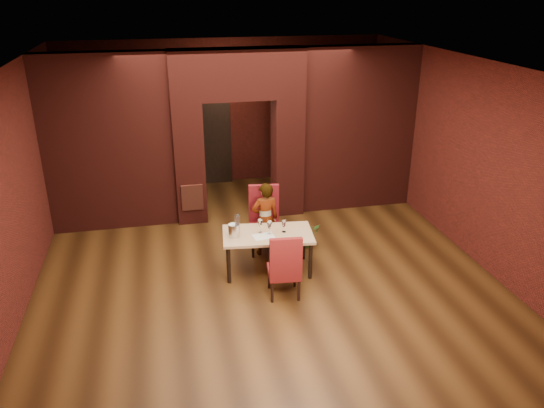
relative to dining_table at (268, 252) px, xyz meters
The scene contains 25 objects.
floor 0.45m from the dining_table, 103.83° to the left, with size 8.00×8.00×0.00m, color #462A11.
ceiling 2.89m from the dining_table, 103.83° to the left, with size 7.00×8.00×0.04m, color silver.
wall_back 4.48m from the dining_table, 90.98° to the left, with size 7.00×0.04×3.20m, color maroon.
wall_front 3.91m from the dining_table, 91.14° to the right, with size 7.00×0.04×3.20m, color maroon.
wall_left 3.81m from the dining_table, behind, with size 0.04×8.00×3.20m, color maroon.
wall_right 3.67m from the dining_table, ahead, with size 0.04×8.00×3.20m, color maroon.
pillar_left 2.65m from the dining_table, 114.00° to the left, with size 0.55×0.55×2.30m, color maroon.
pillar_right 2.59m from the dining_table, 69.14° to the left, with size 0.55×0.55×2.30m, color maroon.
lintel 3.34m from the dining_table, 91.84° to the left, with size 2.45×0.55×0.90m, color maroon.
wing_wall_left 3.58m from the dining_table, 136.65° to the left, with size 2.27×0.35×3.20m, color maroon.
wing_wall_right 3.49m from the dining_table, 45.13° to the left, with size 2.27×0.35×3.20m, color maroon.
vent_panel 2.26m from the dining_table, 117.05° to the left, with size 0.40×0.03×0.50m, color #A2442F.
rear_door 4.33m from the dining_table, 96.38° to the left, with size 0.90×0.08×2.10m, color black.
rear_door_frame 4.29m from the dining_table, 96.44° to the left, with size 1.02×0.04×2.22m, color black.
dining_table is the anchor object (origin of this frame).
chair_far 0.71m from the dining_table, 82.50° to the left, with size 0.51×0.51×1.13m, color maroon.
chair_near 0.77m from the dining_table, 83.81° to the right, with size 0.46×0.46×1.01m, color maroon.
person_seated 0.66m from the dining_table, 82.35° to the left, with size 0.46×0.30×1.27m, color white.
wine_glass_a 0.45m from the dining_table, 156.91° to the left, with size 0.09×0.09×0.22m, color white, non-canonical shape.
wine_glass_b 0.43m from the dining_table, 49.08° to the right, with size 0.09×0.09×0.21m, color white, non-canonical shape.
wine_glass_c 0.50m from the dining_table, ahead, with size 0.08×0.08×0.19m, color silver, non-canonical shape.
tasting_sheet 0.35m from the dining_table, 132.97° to the right, with size 0.32×0.24×0.00m, color silver.
wine_bucket 0.69m from the dining_table, behind, with size 0.17×0.17×0.20m, color silver.
water_bottle 0.68m from the dining_table, 166.44° to the left, with size 0.08×0.08×0.32m, color silver.
potted_plant 1.11m from the dining_table, 38.69° to the left, with size 0.39×0.33×0.43m, color #305B21.
Camera 1 is at (-1.45, -7.59, 4.28)m, focal length 35.00 mm.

